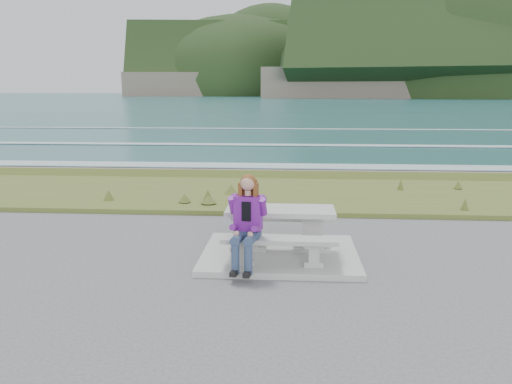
% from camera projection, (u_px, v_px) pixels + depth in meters
% --- Properties ---
extents(concrete_slab, '(2.60, 2.10, 0.10)m').
position_uv_depth(concrete_slab, '(280.00, 254.00, 8.45)').
color(concrete_slab, gray).
rests_on(concrete_slab, ground).
extents(picnic_table, '(1.80, 0.75, 0.75)m').
position_uv_depth(picnic_table, '(280.00, 218.00, 8.32)').
color(picnic_table, gray).
rests_on(picnic_table, concrete_slab).
extents(bench_landward, '(1.80, 0.35, 0.45)m').
position_uv_depth(bench_landward, '(279.00, 244.00, 7.68)').
color(bench_landward, gray).
rests_on(bench_landward, concrete_slab).
extents(bench_seaward, '(1.80, 0.35, 0.45)m').
position_uv_depth(bench_seaward, '(281.00, 221.00, 9.05)').
color(bench_seaward, gray).
rests_on(bench_seaward, concrete_slab).
extents(grass_verge, '(160.00, 4.50, 0.22)m').
position_uv_depth(grass_verge, '(284.00, 196.00, 13.35)').
color(grass_verge, '#445821').
rests_on(grass_verge, ground).
extents(shore_drop, '(160.00, 0.80, 2.20)m').
position_uv_depth(shore_drop, '(286.00, 178.00, 16.18)').
color(shore_drop, '#726155').
rests_on(shore_drop, ground).
extents(ocean, '(1600.00, 1600.00, 0.09)m').
position_uv_depth(ocean, '(288.00, 159.00, 33.33)').
color(ocean, '#1F5559').
rests_on(ocean, ground).
extents(seated_woman, '(0.50, 0.76, 1.43)m').
position_uv_depth(seated_woman, '(246.00, 235.00, 7.55)').
color(seated_woman, navy).
rests_on(seated_woman, concrete_slab).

